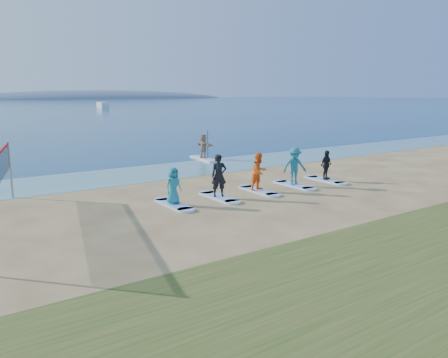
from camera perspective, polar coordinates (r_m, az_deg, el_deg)
ground at (r=16.94m, az=4.86°, el=-4.61°), size 600.00×600.00×0.00m
shallow_water at (r=25.72m, az=-10.04°, el=0.78°), size 600.00×600.00×0.00m
island_ridge at (r=329.90m, az=-15.92°, el=10.09°), size 220.00×56.00×18.00m
paddleboard at (r=30.46m, az=-2.68°, el=2.67°), size 0.91×3.04×0.12m
paddleboarder at (r=30.34m, az=-2.69°, el=4.32°), size 0.76×1.60×1.65m
boat_offshore_b at (r=135.71m, az=-15.55°, el=8.95°), size 2.56×6.27×1.66m
surfboard_0 at (r=18.25m, az=-6.59°, el=-3.33°), size 0.70×2.20×0.09m
student_0 at (r=18.07m, az=-6.64°, el=-0.85°), size 0.83×0.64×1.52m
surfboard_1 at (r=19.37m, az=-0.66°, el=-2.40°), size 0.70×2.20×0.09m
student_1 at (r=19.16m, az=-0.67°, el=0.45°), size 0.80×0.66×1.87m
surfboard_2 at (r=20.67m, az=4.56°, el=-1.55°), size 0.70×2.20×0.09m
student_2 at (r=20.49m, az=4.61°, el=0.98°), size 0.94×0.78×1.77m
surfboard_3 at (r=22.13m, az=9.13°, el=-0.80°), size 0.70×2.20×0.09m
student_3 at (r=21.95m, az=9.21°, el=1.69°), size 1.38×1.12×1.86m
surfboard_4 at (r=23.72m, az=13.11°, el=-0.15°), size 0.70×2.20×0.09m
student_4 at (r=23.57m, az=13.20°, el=1.80°), size 0.96×0.55×1.54m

